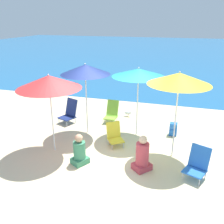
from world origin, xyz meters
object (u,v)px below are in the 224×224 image
(beach_chair_lime, at_px, (112,112))
(backpack_blue, at_px, (173,129))
(beach_umbrella_teal, at_px, (138,73))
(beach_umbrella_yellow, at_px, (179,79))
(beach_chair_yellow, at_px, (115,135))
(beach_umbrella_navy, at_px, (85,70))
(beach_umbrella_red, at_px, (49,82))
(seagull, at_px, (128,113))
(beach_chair_blue, at_px, (197,163))
(beach_chair_navy, at_px, (69,112))
(person_seated_near, at_px, (142,156))
(person_seated_far, at_px, (80,152))

(beach_chair_lime, height_order, backpack_blue, beach_chair_lime)
(beach_umbrella_teal, bearing_deg, beach_umbrella_yellow, -39.78)
(beach_chair_lime, bearing_deg, beach_umbrella_teal, -37.13)
(beach_chair_yellow, bearing_deg, backpack_blue, 0.37)
(beach_umbrella_navy, relative_size, beach_umbrella_red, 1.03)
(beach_umbrella_teal, bearing_deg, beach_umbrella_red, -140.34)
(seagull, bearing_deg, beach_chair_blue, -53.52)
(beach_chair_navy, bearing_deg, backpack_blue, 21.26)
(beach_chair_lime, bearing_deg, beach_chair_blue, -41.89)
(beach_umbrella_red, bearing_deg, beach_chair_lime, 69.55)
(beach_umbrella_red, xyz_separation_m, person_seated_near, (2.60, -0.25, -1.65))
(beach_umbrella_red, xyz_separation_m, beach_chair_navy, (-0.50, 2.05, -1.64))
(beach_umbrella_navy, xyz_separation_m, beach_chair_navy, (-0.96, 0.63, -1.73))
(person_seated_near, distance_m, person_seated_far, 1.63)
(beach_chair_yellow, bearing_deg, beach_umbrella_teal, 25.80)
(beach_umbrella_red, distance_m, beach_chair_blue, 4.26)
(beach_chair_lime, height_order, person_seated_far, person_seated_far)
(beach_umbrella_navy, relative_size, beach_chair_navy, 2.71)
(beach_chair_blue, relative_size, beach_chair_navy, 0.90)
(beach_chair_lime, height_order, person_seated_near, person_seated_near)
(beach_umbrella_teal, distance_m, beach_chair_lime, 2.21)
(beach_chair_lime, relative_size, beach_chair_yellow, 1.11)
(beach_umbrella_red, height_order, seagull, beach_umbrella_red)
(seagull, bearing_deg, beach_umbrella_yellow, -53.45)
(beach_chair_navy, distance_m, seagull, 2.26)
(backpack_blue, bearing_deg, beach_umbrella_teal, -165.56)
(beach_chair_blue, xyz_separation_m, seagull, (-2.49, 3.36, -0.22))
(beach_umbrella_navy, height_order, beach_umbrella_red, beach_umbrella_navy)
(beach_chair_blue, height_order, backpack_blue, beach_chair_blue)
(beach_umbrella_yellow, height_order, beach_umbrella_red, beach_umbrella_yellow)
(beach_chair_navy, xyz_separation_m, beach_chair_yellow, (2.07, -1.23, -0.06))
(person_seated_far, distance_m, seagull, 3.66)
(beach_umbrella_navy, height_order, beach_chair_lime, beach_umbrella_navy)
(beach_umbrella_yellow, relative_size, beach_umbrella_navy, 1.03)
(beach_umbrella_yellow, xyz_separation_m, beach_chair_navy, (-3.79, 1.36, -1.79))
(beach_chair_lime, bearing_deg, beach_chair_yellow, -69.85)
(person_seated_near, relative_size, person_seated_far, 1.12)
(seagull, bearing_deg, beach_chair_lime, -126.96)
(beach_umbrella_navy, bearing_deg, beach_chair_yellow, -28.20)
(beach_umbrella_red, distance_m, beach_chair_yellow, 2.46)
(backpack_blue, bearing_deg, seagull, 146.51)
(beach_umbrella_red, bearing_deg, person_seated_far, -23.82)
(beach_chair_lime, bearing_deg, person_seated_far, -88.72)
(beach_chair_lime, xyz_separation_m, beach_chair_navy, (-1.46, -0.52, 0.04))
(beach_chair_blue, distance_m, backpack_blue, 2.29)
(beach_umbrella_navy, relative_size, beach_chair_yellow, 3.35)
(beach_umbrella_teal, relative_size, beach_chair_navy, 2.60)
(beach_chair_blue, bearing_deg, beach_umbrella_yellow, 149.13)
(beach_chair_lime, relative_size, beach_chair_navy, 0.90)
(beach_umbrella_teal, bearing_deg, beach_umbrella_navy, -169.72)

